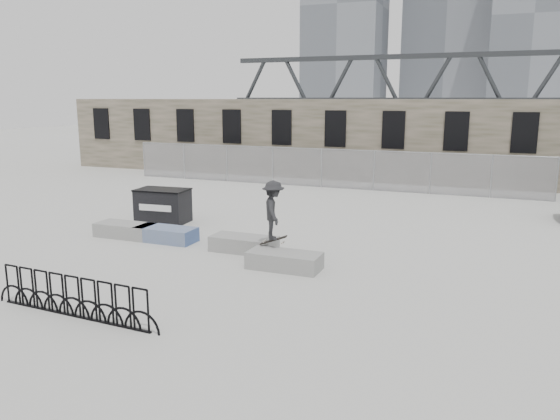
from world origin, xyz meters
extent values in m
plane|color=#B7B7B2|center=(0.00, 0.00, 0.00)|extent=(120.00, 120.00, 0.00)
cube|color=brown|center=(0.00, 16.25, 2.25)|extent=(36.00, 2.50, 4.50)
cube|color=black|center=(-16.00, 14.98, 2.90)|extent=(1.20, 0.12, 2.00)
cube|color=black|center=(-12.80, 14.98, 2.90)|extent=(1.20, 0.12, 2.00)
cube|color=black|center=(-9.60, 14.98, 2.90)|extent=(1.20, 0.12, 2.00)
cube|color=black|center=(-6.40, 14.98, 2.90)|extent=(1.20, 0.12, 2.00)
cube|color=black|center=(-3.20, 14.98, 2.90)|extent=(1.20, 0.12, 2.00)
cube|color=black|center=(0.00, 14.98, 2.90)|extent=(1.20, 0.12, 2.00)
cube|color=black|center=(3.20, 14.98, 2.90)|extent=(1.20, 0.12, 2.00)
cube|color=black|center=(6.40, 14.98, 2.90)|extent=(1.20, 0.12, 2.00)
cube|color=black|center=(9.60, 14.98, 2.90)|extent=(1.20, 0.12, 2.00)
cylinder|color=gray|center=(-11.00, 12.50, 1.00)|extent=(0.06, 0.06, 2.00)
cylinder|color=gray|center=(-8.25, 12.50, 1.00)|extent=(0.06, 0.06, 2.00)
cylinder|color=gray|center=(-5.50, 12.50, 1.00)|extent=(0.06, 0.06, 2.00)
cylinder|color=gray|center=(-2.75, 12.50, 1.00)|extent=(0.06, 0.06, 2.00)
cylinder|color=gray|center=(0.00, 12.50, 1.00)|extent=(0.06, 0.06, 2.00)
cylinder|color=gray|center=(2.75, 12.50, 1.00)|extent=(0.06, 0.06, 2.00)
cylinder|color=gray|center=(5.50, 12.50, 1.00)|extent=(0.06, 0.06, 2.00)
cylinder|color=gray|center=(8.25, 12.50, 1.00)|extent=(0.06, 0.06, 2.00)
cylinder|color=gray|center=(11.00, 12.50, 1.00)|extent=(0.06, 0.06, 2.00)
cube|color=#99999E|center=(0.00, 12.50, 1.00)|extent=(22.00, 0.02, 2.00)
cylinder|color=gray|center=(0.00, 12.50, 2.00)|extent=(22.00, 0.04, 0.04)
cube|color=gray|center=(-2.97, 0.15, 0.23)|extent=(2.00, 0.90, 0.46)
cube|color=#2D471E|center=(-2.97, 0.15, 0.40)|extent=(1.76, 0.66, 0.10)
cube|color=#2E4A8A|center=(-1.38, 0.15, 0.23)|extent=(2.00, 0.90, 0.46)
cube|color=#2D471E|center=(-1.38, 0.15, 0.40)|extent=(1.76, 0.66, 0.10)
cube|color=gray|center=(1.49, 0.02, 0.23)|extent=(2.00, 0.90, 0.46)
cube|color=#2D471E|center=(1.49, 0.02, 0.40)|extent=(1.76, 0.66, 0.10)
cube|color=gray|center=(3.26, -1.13, 0.23)|extent=(2.00, 0.90, 0.46)
cube|color=#2D471E|center=(3.26, -1.13, 0.40)|extent=(1.76, 0.66, 0.10)
cube|color=black|center=(-3.03, 2.49, 0.61)|extent=(1.95, 1.26, 1.21)
cube|color=black|center=(-3.03, 2.49, 1.23)|extent=(2.00, 1.31, 0.06)
cube|color=white|center=(-2.99, 1.92, 0.65)|extent=(1.30, 0.12, 0.23)
cube|color=black|center=(0.31, -5.91, 0.02)|extent=(4.05, 0.28, 0.04)
torus|color=black|center=(-1.49, -5.81, 0.45)|extent=(0.89, 0.10, 0.89)
torus|color=black|center=(-1.04, -5.83, 0.45)|extent=(0.89, 0.10, 0.89)
torus|color=black|center=(-0.59, -5.86, 0.45)|extent=(0.89, 0.10, 0.89)
torus|color=black|center=(-0.14, -5.88, 0.45)|extent=(0.89, 0.10, 0.89)
torus|color=black|center=(0.31, -5.91, 0.45)|extent=(0.89, 0.10, 0.89)
torus|color=black|center=(0.75, -5.93, 0.45)|extent=(0.89, 0.10, 0.89)
torus|color=black|center=(1.20, -5.95, 0.45)|extent=(0.89, 0.10, 0.89)
torus|color=black|center=(1.65, -5.98, 0.45)|extent=(0.89, 0.10, 0.89)
torus|color=black|center=(2.10, -6.00, 0.45)|extent=(0.89, 0.10, 0.89)
cube|color=slate|center=(-20.00, 90.00, 21.00)|extent=(14.00, 12.00, 42.00)
cube|color=slate|center=(12.00, 85.00, 17.00)|extent=(12.00, 12.00, 34.00)
cube|color=#2D3033|center=(10.00, 55.00, 4.00)|extent=(70.00, 3.00, 1.20)
cube|color=#2D3033|center=(10.00, 55.00, 9.50)|extent=(70.00, 0.60, 0.60)
cube|color=gray|center=(-20.00, 55.00, 2.00)|extent=(2.00, 3.00, 4.00)
imported|color=#232426|center=(2.74, -0.65, 1.50)|extent=(1.05, 1.24, 1.67)
cube|color=black|center=(2.74, -0.65, 0.64)|extent=(0.79, 0.30, 0.29)
cylinder|color=beige|center=(2.46, -0.72, 0.59)|extent=(0.06, 0.03, 0.06)
cylinder|color=beige|center=(2.46, -0.58, 0.59)|extent=(0.06, 0.03, 0.06)
cylinder|color=beige|center=(3.02, -0.72, 0.59)|extent=(0.06, 0.03, 0.06)
cylinder|color=beige|center=(3.02, -0.58, 0.59)|extent=(0.06, 0.03, 0.06)
camera|label=1|loc=(8.45, -14.43, 4.59)|focal=35.00mm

